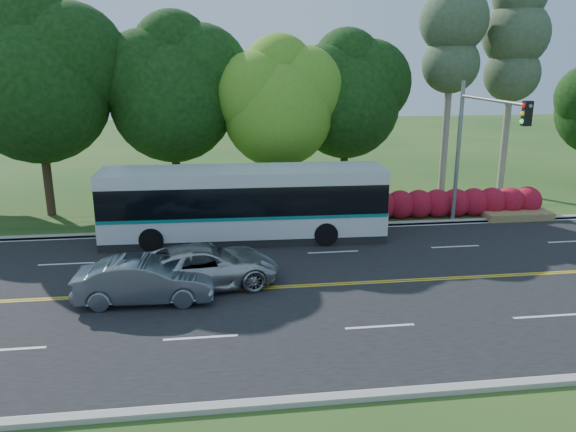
{
  "coord_description": "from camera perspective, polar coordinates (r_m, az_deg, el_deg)",
  "views": [
    {
      "loc": [
        -5.39,
        -18.79,
        8.03
      ],
      "look_at": [
        -2.65,
        2.0,
        2.12
      ],
      "focal_mm": 35.0,
      "sensor_mm": 36.0,
      "label": 1
    }
  ],
  "objects": [
    {
      "name": "ground",
      "position": [
        21.13,
        7.91,
        -6.76
      ],
      "size": [
        120.0,
        120.0,
        0.0
      ],
      "primitive_type": "plane",
      "color": "#204B19",
      "rests_on": "ground"
    },
    {
      "name": "road",
      "position": [
        21.13,
        7.92,
        -6.74
      ],
      "size": [
        60.0,
        14.0,
        0.02
      ],
      "primitive_type": "cube",
      "color": "black",
      "rests_on": "ground"
    },
    {
      "name": "curb_north",
      "position": [
        27.66,
        4.05,
        -1.03
      ],
      "size": [
        60.0,
        0.3,
        0.15
      ],
      "primitive_type": "cube",
      "color": "#A8A398",
      "rests_on": "ground"
    },
    {
      "name": "curb_south",
      "position": [
        15.09,
        15.34,
        -16.7
      ],
      "size": [
        60.0,
        0.3,
        0.15
      ],
      "primitive_type": "cube",
      "color": "#A8A398",
      "rests_on": "ground"
    },
    {
      "name": "grass_verge",
      "position": [
        29.41,
        3.34,
        -0.04
      ],
      "size": [
        60.0,
        4.0,
        0.1
      ],
      "primitive_type": "cube",
      "color": "#204B19",
      "rests_on": "ground"
    },
    {
      "name": "lane_markings",
      "position": [
        21.1,
        7.67,
        -6.72
      ],
      "size": [
        57.6,
        13.82,
        0.0
      ],
      "color": "gold",
      "rests_on": "road"
    },
    {
      "name": "tree_row",
      "position": [
        30.95,
        -7.26,
        13.19
      ],
      "size": [
        44.7,
        9.1,
        13.84
      ],
      "color": "#332316",
      "rests_on": "ground"
    },
    {
      "name": "bougainvillea_hedge",
      "position": [
        30.62,
        16.99,
        1.21
      ],
      "size": [
        9.5,
        2.25,
        1.5
      ],
      "color": "maroon",
      "rests_on": "ground"
    },
    {
      "name": "traffic_signal",
      "position": [
        27.16,
        18.68,
        7.81
      ],
      "size": [
        0.42,
        6.1,
        7.0
      ],
      "color": "gray",
      "rests_on": "ground"
    },
    {
      "name": "transit_bus",
      "position": [
        25.39,
        -4.49,
        1.14
      ],
      "size": [
        12.68,
        3.07,
        3.3
      ],
      "rotation": [
        0.0,
        0.0,
        -0.03
      ],
      "color": "silver",
      "rests_on": "road"
    },
    {
      "name": "sedan",
      "position": [
        19.71,
        -14.33,
        -6.36
      ],
      "size": [
        4.67,
        1.77,
        1.52
      ],
      "primitive_type": "imported",
      "rotation": [
        0.0,
        0.0,
        1.54
      ],
      "color": "slate",
      "rests_on": "road"
    },
    {
      "name": "suv",
      "position": [
        20.61,
        -8.5,
        -5.05
      ],
      "size": [
        5.8,
        3.42,
        1.51
      ],
      "primitive_type": "imported",
      "rotation": [
        0.0,
        0.0,
        1.74
      ],
      "color": "#B7BABC",
      "rests_on": "road"
    }
  ]
}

